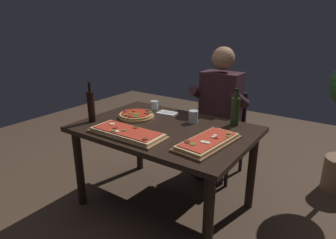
{
  "coord_description": "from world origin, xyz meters",
  "views": [
    {
      "loc": [
        1.28,
        -1.79,
        1.56
      ],
      "look_at": [
        0.0,
        0.05,
        0.79
      ],
      "focal_mm": 30.91,
      "sensor_mm": 36.0,
      "label": 1
    }
  ],
  "objects_px": {
    "pizza_rectangular_left": "(208,142)",
    "wine_bottle_dark": "(235,111)",
    "pizza_round_far": "(136,115)",
    "oil_bottle_amber": "(91,106)",
    "dining_table": "(165,138)",
    "pizza_rectangular_front": "(127,133)",
    "diner_chair": "(222,129)",
    "tumbler_far_side": "(193,117)",
    "tumbler_near_camera": "(154,105)",
    "seated_diner": "(218,108)"
  },
  "relations": [
    {
      "from": "pizza_rectangular_left",
      "to": "wine_bottle_dark",
      "type": "relative_size",
      "value": 1.81
    },
    {
      "from": "pizza_round_far",
      "to": "oil_bottle_amber",
      "type": "relative_size",
      "value": 0.93
    },
    {
      "from": "dining_table",
      "to": "pizza_rectangular_front",
      "type": "xyz_separation_m",
      "value": [
        -0.13,
        -0.31,
        0.12
      ]
    },
    {
      "from": "diner_chair",
      "to": "pizza_rectangular_front",
      "type": "bearing_deg",
      "value": -102.51
    },
    {
      "from": "pizza_rectangular_front",
      "to": "tumbler_far_side",
      "type": "xyz_separation_m",
      "value": [
        0.26,
        0.54,
        0.03
      ]
    },
    {
      "from": "dining_table",
      "to": "wine_bottle_dark",
      "type": "xyz_separation_m",
      "value": [
        0.45,
        0.36,
        0.22
      ]
    },
    {
      "from": "pizza_rectangular_left",
      "to": "pizza_round_far",
      "type": "relative_size",
      "value": 1.72
    },
    {
      "from": "tumbler_near_camera",
      "to": "dining_table",
      "type": "bearing_deg",
      "value": -43.17
    },
    {
      "from": "tumbler_near_camera",
      "to": "tumbler_far_side",
      "type": "distance_m",
      "value": 0.51
    },
    {
      "from": "oil_bottle_amber",
      "to": "pizza_rectangular_front",
      "type": "bearing_deg",
      "value": -8.19
    },
    {
      "from": "pizza_rectangular_front",
      "to": "pizza_round_far",
      "type": "height_order",
      "value": "same"
    },
    {
      "from": "wine_bottle_dark",
      "to": "tumbler_far_side",
      "type": "height_order",
      "value": "wine_bottle_dark"
    },
    {
      "from": "pizza_round_far",
      "to": "diner_chair",
      "type": "height_order",
      "value": "diner_chair"
    },
    {
      "from": "oil_bottle_amber",
      "to": "wine_bottle_dark",
      "type": "bearing_deg",
      "value": 30.37
    },
    {
      "from": "wine_bottle_dark",
      "to": "tumbler_near_camera",
      "type": "relative_size",
      "value": 3.55
    },
    {
      "from": "dining_table",
      "to": "wine_bottle_dark",
      "type": "distance_m",
      "value": 0.62
    },
    {
      "from": "tumbler_far_side",
      "to": "dining_table",
      "type": "bearing_deg",
      "value": -120.56
    },
    {
      "from": "pizza_rectangular_left",
      "to": "oil_bottle_amber",
      "type": "relative_size",
      "value": 1.61
    },
    {
      "from": "pizza_round_far",
      "to": "oil_bottle_amber",
      "type": "xyz_separation_m",
      "value": [
        -0.23,
        -0.3,
        0.12
      ]
    },
    {
      "from": "oil_bottle_amber",
      "to": "diner_chair",
      "type": "distance_m",
      "value": 1.37
    },
    {
      "from": "pizza_rectangular_front",
      "to": "pizza_round_far",
      "type": "distance_m",
      "value": 0.43
    },
    {
      "from": "dining_table",
      "to": "wine_bottle_dark",
      "type": "height_order",
      "value": "wine_bottle_dark"
    },
    {
      "from": "tumbler_near_camera",
      "to": "seated_diner",
      "type": "distance_m",
      "value": 0.63
    },
    {
      "from": "tumbler_near_camera",
      "to": "wine_bottle_dark",
      "type": "bearing_deg",
      "value": 1.93
    },
    {
      "from": "dining_table",
      "to": "tumbler_near_camera",
      "type": "distance_m",
      "value": 0.51
    },
    {
      "from": "dining_table",
      "to": "seated_diner",
      "type": "xyz_separation_m",
      "value": [
        0.13,
        0.74,
        0.1
      ]
    },
    {
      "from": "tumbler_far_side",
      "to": "diner_chair",
      "type": "xyz_separation_m",
      "value": [
        -0.01,
        0.63,
        -0.3
      ]
    },
    {
      "from": "wine_bottle_dark",
      "to": "oil_bottle_amber",
      "type": "xyz_separation_m",
      "value": [
        -1.03,
        -0.61,
        0.01
      ]
    },
    {
      "from": "wine_bottle_dark",
      "to": "pizza_round_far",
      "type": "bearing_deg",
      "value": -159.06
    },
    {
      "from": "pizza_rectangular_front",
      "to": "wine_bottle_dark",
      "type": "height_order",
      "value": "wine_bottle_dark"
    },
    {
      "from": "dining_table",
      "to": "pizza_rectangular_front",
      "type": "bearing_deg",
      "value": -112.56
    },
    {
      "from": "seated_diner",
      "to": "tumbler_near_camera",
      "type": "bearing_deg",
      "value": -140.92
    },
    {
      "from": "pizza_rectangular_front",
      "to": "dining_table",
      "type": "bearing_deg",
      "value": 67.44
    },
    {
      "from": "oil_bottle_amber",
      "to": "dining_table",
      "type": "bearing_deg",
      "value": 22.33
    },
    {
      "from": "oil_bottle_amber",
      "to": "diner_chair",
      "type": "xyz_separation_m",
      "value": [
        0.72,
        1.1,
        -0.39
      ]
    },
    {
      "from": "dining_table",
      "to": "tumbler_near_camera",
      "type": "bearing_deg",
      "value": 136.83
    },
    {
      "from": "tumbler_near_camera",
      "to": "seated_diner",
      "type": "xyz_separation_m",
      "value": [
        0.49,
        0.4,
        -0.04
      ]
    },
    {
      "from": "dining_table",
      "to": "oil_bottle_amber",
      "type": "relative_size",
      "value": 4.04
    },
    {
      "from": "seated_diner",
      "to": "pizza_rectangular_front",
      "type": "bearing_deg",
      "value": -103.89
    },
    {
      "from": "oil_bottle_amber",
      "to": "seated_diner",
      "type": "bearing_deg",
      "value": 53.72
    },
    {
      "from": "dining_table",
      "to": "wine_bottle_dark",
      "type": "relative_size",
      "value": 4.55
    },
    {
      "from": "wine_bottle_dark",
      "to": "seated_diner",
      "type": "bearing_deg",
      "value": 130.48
    },
    {
      "from": "pizza_rectangular_front",
      "to": "tumbler_far_side",
      "type": "bearing_deg",
      "value": 63.88
    },
    {
      "from": "tumbler_near_camera",
      "to": "seated_diner",
      "type": "bearing_deg",
      "value": 39.08
    },
    {
      "from": "pizza_round_far",
      "to": "wine_bottle_dark",
      "type": "distance_m",
      "value": 0.86
    },
    {
      "from": "pizza_rectangular_front",
      "to": "pizza_rectangular_left",
      "type": "xyz_separation_m",
      "value": [
        0.58,
        0.19,
        0.0
      ]
    },
    {
      "from": "dining_table",
      "to": "pizza_round_far",
      "type": "relative_size",
      "value": 4.34
    },
    {
      "from": "tumbler_far_side",
      "to": "seated_diner",
      "type": "height_order",
      "value": "seated_diner"
    },
    {
      "from": "pizza_rectangular_front",
      "to": "oil_bottle_amber",
      "type": "distance_m",
      "value": 0.48
    },
    {
      "from": "pizza_round_far",
      "to": "tumbler_near_camera",
      "type": "relative_size",
      "value": 3.72
    }
  ]
}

